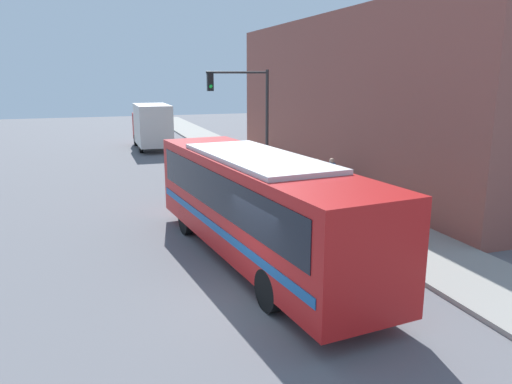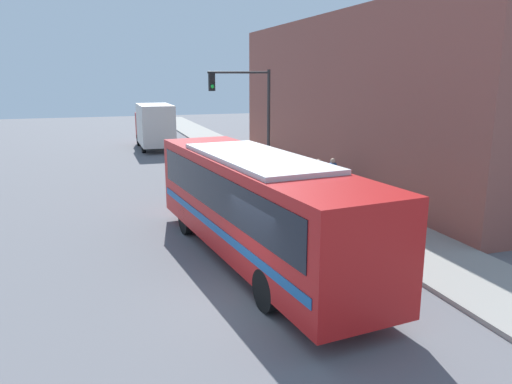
{
  "view_description": "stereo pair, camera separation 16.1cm",
  "coord_description": "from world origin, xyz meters",
  "px_view_note": "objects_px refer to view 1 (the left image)",
  "views": [
    {
      "loc": [
        -3.67,
        -10.74,
        5.47
      ],
      "look_at": [
        1.87,
        5.68,
        1.4
      ],
      "focal_mm": 35.0,
      "sensor_mm": 36.0,
      "label": 1
    },
    {
      "loc": [
        -3.52,
        -10.79,
        5.47
      ],
      "look_at": [
        1.87,
        5.68,
        1.4
      ],
      "focal_mm": 35.0,
      "sensor_mm": 36.0,
      "label": 2
    }
  ],
  "objects_px": {
    "city_bus": "(256,201)",
    "delivery_truck": "(151,125)",
    "pedestrian_near_corner": "(317,176)",
    "traffic_light_pole": "(247,105)",
    "fire_hydrant": "(390,238)",
    "pedestrian_mid_block": "(331,177)"
  },
  "relations": [
    {
      "from": "city_bus",
      "to": "delivery_truck",
      "type": "xyz_separation_m",
      "value": [
        0.03,
        24.64,
        -0.07
      ]
    },
    {
      "from": "delivery_truck",
      "to": "pedestrian_near_corner",
      "type": "bearing_deg",
      "value": -73.03
    },
    {
      "from": "city_bus",
      "to": "traffic_light_pole",
      "type": "bearing_deg",
      "value": 67.2
    },
    {
      "from": "fire_hydrant",
      "to": "pedestrian_mid_block",
      "type": "distance_m",
      "value": 6.86
    },
    {
      "from": "delivery_truck",
      "to": "traffic_light_pole",
      "type": "distance_m",
      "value": 14.01
    },
    {
      "from": "city_bus",
      "to": "pedestrian_mid_block",
      "type": "distance_m",
      "value": 8.28
    },
    {
      "from": "city_bus",
      "to": "delivery_truck",
      "type": "height_order",
      "value": "delivery_truck"
    },
    {
      "from": "city_bus",
      "to": "traffic_light_pole",
      "type": "relative_size",
      "value": 2.03
    },
    {
      "from": "traffic_light_pole",
      "to": "fire_hydrant",
      "type": "bearing_deg",
      "value": -85.48
    },
    {
      "from": "city_bus",
      "to": "pedestrian_mid_block",
      "type": "xyz_separation_m",
      "value": [
        5.57,
        6.07,
        -0.84
      ]
    },
    {
      "from": "city_bus",
      "to": "traffic_light_pole",
      "type": "height_order",
      "value": "traffic_light_pole"
    },
    {
      "from": "pedestrian_mid_block",
      "to": "traffic_light_pole",
      "type": "bearing_deg",
      "value": 114.03
    },
    {
      "from": "city_bus",
      "to": "delivery_truck",
      "type": "distance_m",
      "value": 24.64
    },
    {
      "from": "delivery_truck",
      "to": "pedestrian_mid_block",
      "type": "xyz_separation_m",
      "value": [
        5.54,
        -18.56,
        -0.77
      ]
    },
    {
      "from": "pedestrian_near_corner",
      "to": "delivery_truck",
      "type": "bearing_deg",
      "value": 106.97
    },
    {
      "from": "city_bus",
      "to": "fire_hydrant",
      "type": "height_order",
      "value": "city_bus"
    },
    {
      "from": "delivery_truck",
      "to": "traffic_light_pole",
      "type": "relative_size",
      "value": 1.17
    },
    {
      "from": "traffic_light_pole",
      "to": "pedestrian_mid_block",
      "type": "distance_m",
      "value": 6.32
    },
    {
      "from": "city_bus",
      "to": "fire_hydrant",
      "type": "xyz_separation_m",
      "value": [
        4.23,
        -0.63,
        -1.41
      ]
    },
    {
      "from": "city_bus",
      "to": "pedestrian_near_corner",
      "type": "height_order",
      "value": "city_bus"
    },
    {
      "from": "city_bus",
      "to": "pedestrian_near_corner",
      "type": "xyz_separation_m",
      "value": [
        5.37,
        7.13,
        -0.95
      ]
    },
    {
      "from": "city_bus",
      "to": "delivery_truck",
      "type": "relative_size",
      "value": 1.72
    }
  ]
}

